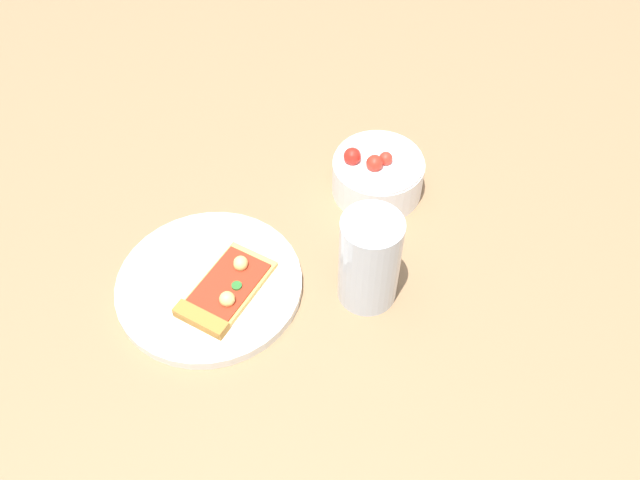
{
  "coord_description": "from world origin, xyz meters",
  "views": [
    {
      "loc": [
        0.14,
        -0.5,
        0.71
      ],
      "look_at": [
        0.1,
        0.06,
        0.03
      ],
      "focal_mm": 37.31,
      "sensor_mm": 36.0,
      "label": 1
    }
  ],
  "objects_px": {
    "salad_bowl": "(377,174)",
    "soda_glass": "(369,263)",
    "pizza_slice_main": "(225,291)",
    "plate": "(210,285)"
  },
  "relations": [
    {
      "from": "plate",
      "to": "soda_glass",
      "type": "xyz_separation_m",
      "value": [
        0.2,
        0.01,
        0.06
      ]
    },
    {
      "from": "pizza_slice_main",
      "to": "soda_glass",
      "type": "relative_size",
      "value": 1.1
    },
    {
      "from": "salad_bowl",
      "to": "soda_glass",
      "type": "xyz_separation_m",
      "value": [
        -0.01,
        -0.19,
        0.03
      ]
    },
    {
      "from": "pizza_slice_main",
      "to": "soda_glass",
      "type": "bearing_deg",
      "value": 8.37
    },
    {
      "from": "plate",
      "to": "pizza_slice_main",
      "type": "distance_m",
      "value": 0.03
    },
    {
      "from": "soda_glass",
      "to": "salad_bowl",
      "type": "bearing_deg",
      "value": 87.81
    },
    {
      "from": "salad_bowl",
      "to": "soda_glass",
      "type": "relative_size",
      "value": 0.97
    },
    {
      "from": "salad_bowl",
      "to": "soda_glass",
      "type": "distance_m",
      "value": 0.19
    },
    {
      "from": "pizza_slice_main",
      "to": "salad_bowl",
      "type": "distance_m",
      "value": 0.28
    },
    {
      "from": "plate",
      "to": "soda_glass",
      "type": "height_order",
      "value": "soda_glass"
    }
  ]
}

